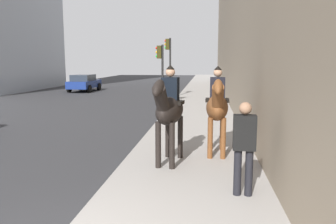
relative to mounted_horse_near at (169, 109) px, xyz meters
The scene contains 6 objects.
mounted_horse_near is the anchor object (origin of this frame).
mounted_horse_far 1.46m from the mounted_horse_near, 51.29° to the right, with size 2.15×0.61×2.29m.
pedestrian_greeting 2.36m from the mounted_horse_near, 138.88° to the right, with size 0.28×0.41×1.70m.
car_near_lane 22.09m from the mounted_horse_near, 25.44° to the left, with size 3.95×1.96×1.44m.
traffic_light_near_curb 10.96m from the mounted_horse_near, ahead, with size 0.20×0.44×3.43m.
traffic_light_far_curb 14.77m from the mounted_horse_near, ahead, with size 0.20×0.44×4.05m.
Camera 1 is at (-3.39, -2.00, 2.52)m, focal length 35.97 mm.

